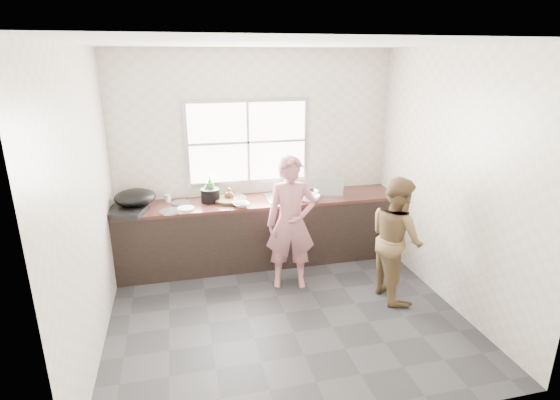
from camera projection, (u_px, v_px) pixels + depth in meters
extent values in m
cube|color=#2A2A2D|center=(285.00, 313.00, 4.63)|extent=(3.60, 3.20, 0.01)
cube|color=silver|center=(286.00, 43.00, 3.79)|extent=(3.60, 3.20, 0.01)
cube|color=beige|center=(256.00, 157.00, 5.70)|extent=(3.60, 0.01, 2.70)
cube|color=beige|center=(86.00, 206.00, 3.81)|extent=(0.01, 3.20, 2.70)
cube|color=beige|center=(451.00, 180.00, 4.61)|extent=(0.01, 3.20, 2.70)
cube|color=beige|center=(348.00, 265.00, 2.73)|extent=(3.60, 0.01, 2.70)
cube|color=black|center=(261.00, 232.00, 5.70)|extent=(3.60, 0.62, 0.82)
cube|color=#3A1D17|center=(261.00, 201.00, 5.56)|extent=(3.60, 0.64, 0.04)
cube|color=silver|center=(287.00, 197.00, 5.63)|extent=(0.55, 0.45, 0.02)
cylinder|color=silver|center=(284.00, 182.00, 5.77)|extent=(0.02, 0.02, 0.30)
cube|color=#9EA0A5|center=(248.00, 142.00, 5.60)|extent=(1.60, 0.05, 1.10)
cube|color=white|center=(248.00, 142.00, 5.57)|extent=(1.50, 0.01, 1.00)
imported|color=#B06971|center=(291.00, 227.00, 5.00)|extent=(0.59, 0.45, 1.46)
imported|color=brown|center=(396.00, 238.00, 4.79)|extent=(0.55, 0.69, 1.39)
cylinder|color=black|center=(230.00, 200.00, 5.49)|extent=(0.56, 0.56, 0.04)
cube|color=silver|center=(237.00, 197.00, 5.51)|extent=(0.19, 0.18, 0.01)
imported|color=white|center=(241.00, 205.00, 5.29)|extent=(0.22, 0.22, 0.05)
imported|color=white|center=(310.00, 199.00, 5.48)|extent=(0.26, 0.26, 0.07)
imported|color=white|center=(289.00, 199.00, 5.48)|extent=(0.24, 0.24, 0.07)
cylinder|color=black|center=(210.00, 195.00, 5.45)|extent=(0.26, 0.26, 0.17)
cylinder|color=white|center=(186.00, 208.00, 5.21)|extent=(0.26, 0.26, 0.02)
imported|color=green|center=(210.00, 188.00, 5.50)|extent=(0.15, 0.15, 0.32)
imported|color=#472111|center=(206.00, 194.00, 5.47)|extent=(0.09, 0.09, 0.18)
imported|color=#4A2212|center=(229.00, 195.00, 5.51)|extent=(0.15, 0.15, 0.15)
cylinder|color=silver|center=(168.00, 198.00, 5.44)|extent=(0.08, 0.08, 0.10)
cube|color=black|center=(126.00, 211.00, 5.03)|extent=(0.52, 0.52, 0.06)
ellipsoid|color=black|center=(135.00, 197.00, 5.16)|extent=(0.56, 0.56, 0.18)
cube|color=silver|center=(328.00, 185.00, 5.67)|extent=(0.42, 0.33, 0.28)
cylinder|color=silver|center=(171.00, 211.00, 5.11)|extent=(0.28, 0.28, 0.01)
cylinder|color=silver|center=(181.00, 203.00, 5.42)|extent=(0.29, 0.29, 0.01)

